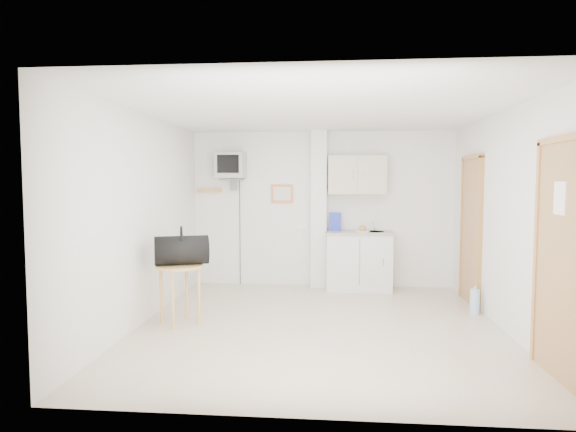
# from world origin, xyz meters

# --- Properties ---
(ground) EXTENTS (4.50, 4.50, 0.00)m
(ground) POSITION_xyz_m (0.00, 0.00, 0.00)
(ground) COLOR #BDAB95
(ground) RESTS_ON ground
(room_envelope) EXTENTS (4.24, 4.54, 2.55)m
(room_envelope) POSITION_xyz_m (0.24, 0.09, 1.54)
(room_envelope) COLOR white
(room_envelope) RESTS_ON ground
(kitchenette) EXTENTS (1.03, 0.58, 2.10)m
(kitchenette) POSITION_xyz_m (0.57, 2.00, 0.80)
(kitchenette) COLOR silver
(kitchenette) RESTS_ON ground
(crt_television) EXTENTS (0.44, 0.45, 2.15)m
(crt_television) POSITION_xyz_m (-1.45, 2.02, 1.94)
(crt_television) COLOR slate
(crt_television) RESTS_ON ground
(round_table) EXTENTS (0.55, 0.55, 0.70)m
(round_table) POSITION_xyz_m (-1.65, -0.05, 0.59)
(round_table) COLOR tan
(round_table) RESTS_ON ground
(duffel_bag) EXTENTS (0.71, 0.54, 0.46)m
(duffel_bag) POSITION_xyz_m (-1.63, -0.01, 0.88)
(duffel_bag) COLOR black
(duffel_bag) RESTS_ON round_table
(water_bottle) EXTENTS (0.12, 0.12, 0.36)m
(water_bottle) POSITION_xyz_m (1.98, 0.67, 0.16)
(water_bottle) COLOR #A6BFDD
(water_bottle) RESTS_ON ground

